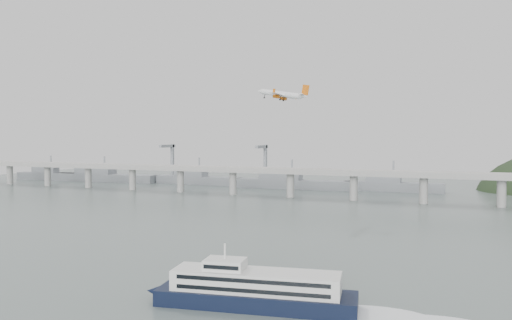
% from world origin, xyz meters
% --- Properties ---
extents(ground, '(900.00, 900.00, 0.00)m').
position_xyz_m(ground, '(0.00, 0.00, 0.00)').
color(ground, '#586562').
rests_on(ground, ground).
extents(bridge, '(800.00, 22.00, 23.90)m').
position_xyz_m(bridge, '(-1.15, 200.00, 17.65)').
color(bridge, '#969693').
rests_on(bridge, ground).
extents(distant_fleet, '(453.00, 60.90, 40.00)m').
position_xyz_m(distant_fleet, '(-155.36, 265.08, 6.22)').
color(distant_fleet, gray).
rests_on(distant_fleet, ground).
extents(ferry, '(91.61, 26.49, 17.34)m').
position_xyz_m(ferry, '(41.46, -46.47, 4.70)').
color(ferry, black).
rests_on(ferry, ground).
extents(airliner, '(34.09, 30.99, 9.18)m').
position_xyz_m(airliner, '(-3.98, 106.06, 72.61)').
color(airliner, white).
rests_on(airliner, ground).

